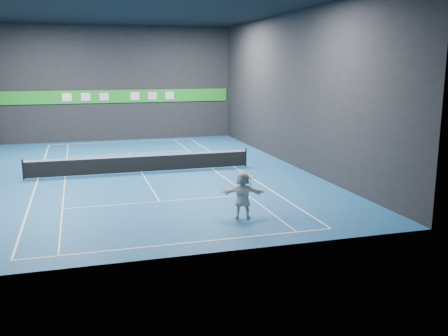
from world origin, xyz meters
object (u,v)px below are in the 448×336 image
object	(u,v)px
tennis_ball	(236,139)
tennis_racket	(251,177)
tennis_net	(141,163)
player	(243,195)

from	to	relation	value
tennis_ball	tennis_racket	bearing A→B (deg)	-4.51
tennis_net	tennis_racket	bearing A→B (deg)	-72.11
tennis_net	tennis_racket	distance (m)	10.23
player	tennis_net	size ratio (longest dim) A/B	0.15
player	tennis_racket	xyz separation A→B (m)	(0.36, 0.05, 0.68)
tennis_net	player	bearing A→B (deg)	-74.15
tennis_ball	tennis_racket	world-z (taller)	tennis_ball
player	tennis_net	world-z (taller)	player
player	tennis_racket	distance (m)	0.77
tennis_racket	tennis_ball	bearing A→B (deg)	175.49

